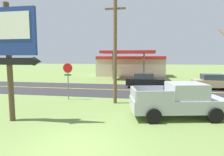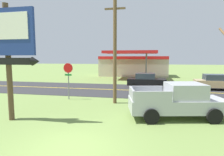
# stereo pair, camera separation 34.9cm
# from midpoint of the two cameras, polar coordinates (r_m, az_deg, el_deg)

# --- Properties ---
(ground_plane) EXTENTS (180.00, 180.00, 0.00)m
(ground_plane) POSITION_cam_midpoint_polar(r_m,az_deg,el_deg) (7.61, -11.25, -20.27)
(ground_plane) COLOR olive
(road_asphalt) EXTENTS (140.00, 8.00, 0.02)m
(road_asphalt) POSITION_cam_midpoint_polar(r_m,az_deg,el_deg) (19.75, 3.36, -3.63)
(road_asphalt) COLOR #2B2B2D
(road_asphalt) RESTS_ON ground
(road_centre_line) EXTENTS (126.00, 0.20, 0.01)m
(road_centre_line) POSITION_cam_midpoint_polar(r_m,az_deg,el_deg) (19.75, 3.36, -3.59)
(road_centre_line) COLOR gold
(road_centre_line) RESTS_ON road_asphalt
(motel_sign) EXTENTS (3.63, 0.54, 6.16)m
(motel_sign) POSITION_cam_midpoint_polar(r_m,az_deg,el_deg) (11.19, -28.51, 9.53)
(motel_sign) COLOR brown
(motel_sign) RESTS_ON ground
(stop_sign) EXTENTS (0.80, 0.08, 2.95)m
(stop_sign) POSITION_cam_midpoint_polar(r_m,az_deg,el_deg) (15.48, -12.46, 1.04)
(stop_sign) COLOR slate
(stop_sign) RESTS_ON ground
(utility_pole) EXTENTS (1.65, 0.26, 8.12)m
(utility_pole) POSITION_cam_midpoint_polar(r_m,az_deg,el_deg) (13.81, 1.62, 10.11)
(utility_pole) COLOR brown
(utility_pole) RESTS_ON ground
(gas_station) EXTENTS (12.00, 11.50, 4.40)m
(gas_station) POSITION_cam_midpoint_polar(r_m,az_deg,el_deg) (35.05, 6.83, 3.81)
(gas_station) COLOR beige
(gas_station) RESTS_ON ground
(pickup_silver_parked_on_lawn) EXTENTS (5.49, 3.03, 1.96)m
(pickup_silver_parked_on_lawn) POSITION_cam_midpoint_polar(r_m,az_deg,el_deg) (11.28, 20.05, -6.55)
(pickup_silver_parked_on_lawn) COLOR #A8AAAF
(pickup_silver_parked_on_lawn) RESTS_ON ground
(car_black_near_lane) EXTENTS (4.20, 2.00, 1.64)m
(car_black_near_lane) POSITION_cam_midpoint_polar(r_m,az_deg,el_deg) (21.43, 10.78, -0.74)
(car_black_near_lane) COLOR black
(car_black_near_lane) RESTS_ON ground
(car_tan_mid_lane) EXTENTS (4.20, 2.00, 1.64)m
(car_tan_mid_lane) POSITION_cam_midpoint_polar(r_m,az_deg,el_deg) (22.54, 29.28, -1.09)
(car_tan_mid_lane) COLOR tan
(car_tan_mid_lane) RESTS_ON ground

